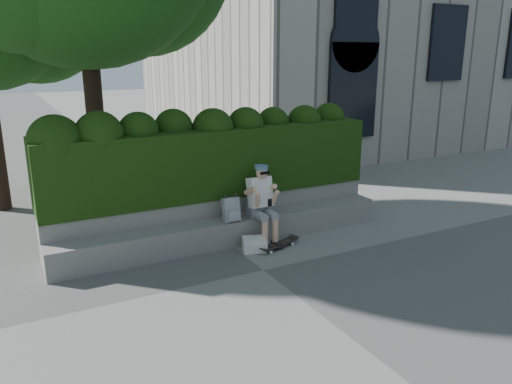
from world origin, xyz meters
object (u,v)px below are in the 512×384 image
person (262,201)px  skateboard (278,244)px  backpack_ground (254,244)px  backpack_plaid (231,210)px

person → skateboard: (0.11, -0.40, -0.69)m
skateboard → person: bearing=88.9°
skateboard → backpack_ground: size_ratio=2.10×
person → backpack_ground: size_ratio=3.65×
backpack_ground → backpack_plaid: bearing=137.3°
backpack_ground → skateboard: bearing=9.0°
backpack_ground → person: bearing=64.1°
backpack_plaid → backpack_ground: size_ratio=1.08×
backpack_plaid → backpack_ground: (0.23, -0.41, -0.53)m
person → backpack_plaid: bearing=171.5°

